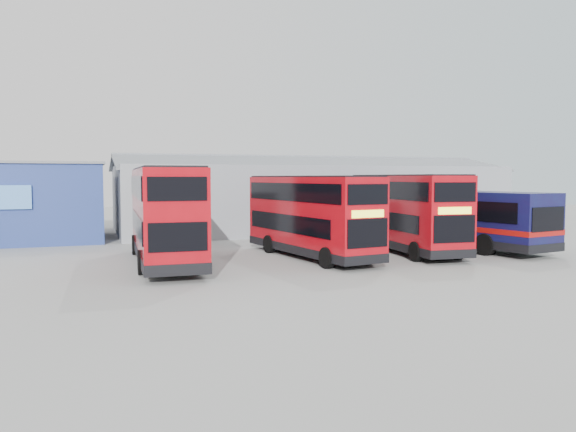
# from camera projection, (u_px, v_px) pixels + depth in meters

# --- Properties ---
(ground_plane) EXTENTS (120.00, 120.00, 0.00)m
(ground_plane) POSITION_uv_depth(u_px,v_px,m) (309.00, 274.00, 24.12)
(ground_plane) COLOR gray
(ground_plane) RESTS_ON ground
(office_block) EXTENTS (12.30, 8.32, 5.12)m
(office_block) POSITION_uv_depth(u_px,v_px,m) (4.00, 202.00, 36.14)
(office_block) COLOR navy
(office_block) RESTS_ON ground
(maintenance_shed) EXTENTS (30.50, 12.00, 5.89)m
(maintenance_shed) POSITION_uv_depth(u_px,v_px,m) (309.00, 196.00, 45.41)
(maintenance_shed) COLOR gray
(maintenance_shed) RESTS_ON ground
(double_decker_left) EXTENTS (3.09, 11.03, 4.62)m
(double_decker_left) POSITION_uv_depth(u_px,v_px,m) (165.00, 216.00, 26.81)
(double_decker_left) COLOR #A80912
(double_decker_left) RESTS_ON ground
(double_decker_centre) EXTENTS (3.85, 10.25, 4.24)m
(double_decker_centre) POSITION_uv_depth(u_px,v_px,m) (310.00, 217.00, 29.03)
(double_decker_centre) COLOR #A80912
(double_decker_centre) RESTS_ON ground
(double_decker_right) EXTENTS (3.25, 10.34, 4.31)m
(double_decker_right) POSITION_uv_depth(u_px,v_px,m) (405.00, 214.00, 31.21)
(double_decker_right) COLOR #A80912
(double_decker_right) RESTS_ON ground
(single_decker_blue) EXTENTS (4.93, 12.66, 3.36)m
(single_decker_blue) POSITION_uv_depth(u_px,v_px,m) (455.00, 219.00, 33.43)
(single_decker_blue) COLOR #0D133C
(single_decker_blue) RESTS_ON ground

